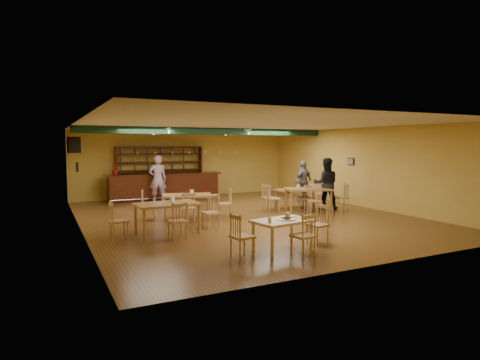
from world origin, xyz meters
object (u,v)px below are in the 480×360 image
dining_table_a (187,207)px  dining_table_c (167,218)px  dining_table_b (295,198)px  patron_right_a (326,184)px  dining_table_d (308,199)px  near_table (282,235)px  bar_counter (164,187)px  patron_bar (158,179)px

dining_table_a → dining_table_c: size_ratio=0.95×
dining_table_b → patron_right_a: (0.80, -0.80, 0.59)m
dining_table_b → dining_table_d: (0.03, -0.77, 0.05)m
dining_table_a → dining_table_c: 2.19m
dining_table_c → near_table: 3.36m
dining_table_a → dining_table_c: (-1.18, -1.84, 0.02)m
bar_counter → dining_table_d: (3.82, -5.12, -0.16)m
near_table → dining_table_b: bearing=45.4°
dining_table_a → dining_table_d: dining_table_d is taller
bar_counter → dining_table_d: bar_counter is taller
dining_table_c → patron_bar: (1.26, 5.73, 0.56)m
dining_table_c → patron_right_a: (6.34, 1.41, 0.53)m
dining_table_c → patron_right_a: bearing=9.3°
dining_table_b → dining_table_c: bearing=-159.3°
bar_counter → patron_bar: patron_bar is taller
patron_bar → patron_right_a: 6.67m
near_table → patron_bar: (-0.56, 8.54, 0.62)m
dining_table_c → near_table: dining_table_c is taller
dining_table_d → patron_bar: size_ratio=0.83×
dining_table_b → dining_table_c: size_ratio=0.86×
dining_table_c → dining_table_a: bearing=54.1°
bar_counter → dining_table_b: bearing=-49.0°
dining_table_a → dining_table_d: bearing=10.9°
dining_table_b → near_table: size_ratio=1.09×
bar_counter → dining_table_a: bar_counter is taller
bar_counter → dining_table_b: bar_counter is taller
dining_table_a → patron_bar: 3.93m
bar_counter → dining_table_b: size_ratio=3.53×
dining_table_d → dining_table_c: bearing=-146.9°
patron_right_a → dining_table_d: bearing=28.8°
dining_table_b → dining_table_d: 0.77m
dining_table_b → dining_table_c: dining_table_c is taller
near_table → patron_bar: 8.58m
dining_table_d → patron_right_a: (0.77, -0.03, 0.54)m
dining_table_c → dining_table_d: (5.58, 1.44, -0.01)m
dining_table_d → patron_bar: patron_bar is taller
dining_table_b → patron_right_a: 1.28m
bar_counter → near_table: (0.07, -9.37, -0.22)m
bar_counter → patron_bar: (-0.50, -0.83, 0.40)m
patron_bar → bar_counter: bearing=-115.4°
patron_bar → patron_right_a: size_ratio=1.03×
bar_counter → dining_table_d: bearing=-53.3°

